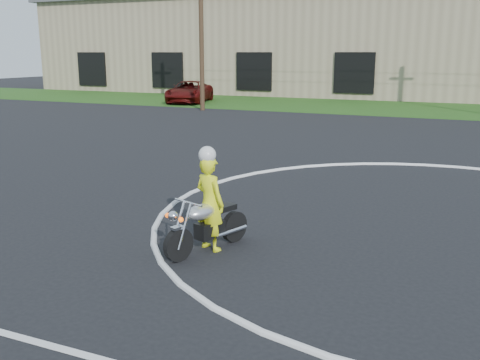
% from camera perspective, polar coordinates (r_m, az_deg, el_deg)
% --- Properties ---
extents(ground, '(120.00, 120.00, 0.00)m').
position_cam_1_polar(ground, '(9.09, 20.02, -9.73)').
color(ground, black).
rests_on(ground, ground).
extents(grass_strip, '(120.00, 10.00, 0.02)m').
position_cam_1_polar(grass_strip, '(35.57, 23.06, 6.80)').
color(grass_strip, '#1E4714').
rests_on(grass_strip, ground).
extents(primary_motorcycle, '(0.94, 1.85, 1.02)m').
position_cam_1_polar(primary_motorcycle, '(9.47, -3.63, -4.80)').
color(primary_motorcycle, black).
rests_on(primary_motorcycle, ground).
extents(rider_primary_grp, '(0.73, 0.60, 1.89)m').
position_cam_1_polar(rider_primary_grp, '(9.46, -3.25, -2.18)').
color(rider_primary_grp, yellow).
rests_on(rider_primary_grp, ground).
extents(pickup_grp, '(3.77, 5.88, 1.51)m').
position_cam_1_polar(pickup_grp, '(38.53, -5.41, 9.34)').
color(pickup_grp, '#4F0A09').
rests_on(pickup_grp, ground).
extents(warehouse, '(41.00, 17.00, 8.30)m').
position_cam_1_polar(warehouse, '(51.75, 2.87, 14.18)').
color(warehouse, tan).
rests_on(warehouse, ground).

